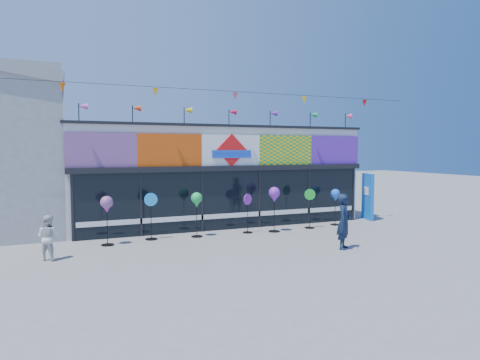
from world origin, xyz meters
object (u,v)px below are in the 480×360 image
spinner_5 (310,207)px  spinner_6 (335,196)px  spinner_0 (107,206)px  adult_man (344,221)px  spinner_3 (248,212)px  spinner_1 (151,215)px  spinner_4 (274,196)px  spinner_2 (197,201)px  child (48,237)px  blue_sign (368,196)px

spinner_5 → spinner_6: spinner_5 is taller
spinner_0 → adult_man: 7.62m
spinner_3 → adult_man: size_ratio=0.85×
spinner_0 → spinner_1: 1.60m
spinner_1 → spinner_4: (4.60, -0.36, 0.51)m
spinner_0 → spinner_2: size_ratio=1.01×
adult_man → child: bearing=122.5°
spinner_0 → spinner_2: (3.09, 0.19, -0.01)m
spinner_0 → child: bearing=-143.3°
adult_man → spinner_6: bearing=14.6°
blue_sign → spinner_4: bearing=-152.3°
spinner_3 → adult_man: adult_man is taller
child → spinner_3: bearing=-133.8°
spinner_4 → child: 7.95m
spinner_2 → adult_man: size_ratio=0.92×
spinner_4 → spinner_5: size_ratio=1.09×
blue_sign → spinner_1: bearing=-159.5°
spinner_0 → spinner_4: spinner_4 is taller
spinner_1 → spinner_5: spinner_1 is taller
blue_sign → spinner_3: blue_sign is taller
adult_man → spinner_3: bearing=72.3°
blue_sign → spinner_2: size_ratio=1.28×
spinner_6 → spinner_4: bearing=-173.4°
spinner_1 → spinner_6: spinner_1 is taller
spinner_1 → spinner_6: size_ratio=1.09×
spinner_1 → spinner_2: (1.60, -0.16, 0.42)m
blue_sign → spinner_3: bearing=-155.8°
spinner_5 → spinner_6: 1.44m
adult_man → spinner_5: bearing=31.4°
blue_sign → spinner_4: 5.31m
spinner_1 → spinner_5: (6.24, -0.25, -0.03)m
spinner_1 → spinner_4: size_ratio=0.95×
spinner_2 → spinner_4: 3.01m
adult_man → spinner_2: bearing=92.4°
spinner_0 → spinner_1: bearing=13.2°
blue_sign → child: blue_sign is taller
spinner_1 → child: 3.62m
spinner_6 → child: bearing=-171.5°
spinner_0 → spinner_3: size_ratio=1.10×
spinner_1 → spinner_3: spinner_1 is taller
blue_sign → spinner_0: size_ratio=1.27×
adult_man → spinner_0: bearing=109.9°
spinner_1 → spinner_5: bearing=-2.3°
child → spinner_2: bearing=-128.9°
spinner_4 → adult_man: 3.48m
spinner_6 → spinner_0: bearing=-177.9°
spinner_1 → child: (-3.22, -1.64, -0.22)m
adult_man → child: adult_man is taller
spinner_0 → spinner_4: 6.09m
spinner_2 → child: 5.08m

